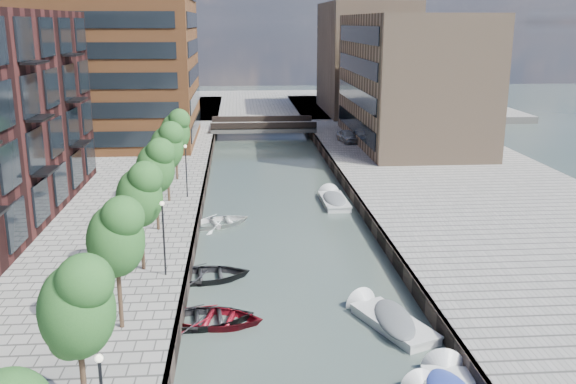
{
  "coord_description": "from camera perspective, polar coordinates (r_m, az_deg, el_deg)",
  "views": [
    {
      "loc": [
        -3.15,
        -8.63,
        14.17
      ],
      "look_at": [
        0.0,
        31.46,
        3.5
      ],
      "focal_mm": 40.0,
      "sensor_mm": 36.0,
      "label": 1
    }
  ],
  "objects": [
    {
      "name": "lamp_2",
      "position": [
        49.95,
        -9.05,
        2.36
      ],
      "size": [
        0.24,
        0.24,
        4.12
      ],
      "color": "black",
      "rests_on": "quay_left"
    },
    {
      "name": "water",
      "position": [
        50.75,
        -0.76,
        -1.35
      ],
      "size": [
        300.0,
        300.0,
        0.0
      ],
      "primitive_type": "plane",
      "color": "#38473F",
      "rests_on": "ground"
    },
    {
      "name": "lamp_1",
      "position": [
        34.56,
        -11.02,
        -3.38
      ],
      "size": [
        0.24,
        0.24,
        4.12
      ],
      "color": "black",
      "rests_on": "quay_left"
    },
    {
      "name": "tan_block_near",
      "position": [
        73.44,
        10.8,
        9.79
      ],
      "size": [
        12.0,
        25.0,
        14.0
      ],
      "primitive_type": "cube",
      "color": "#8E7057",
      "rests_on": "quay_right"
    },
    {
      "name": "far_closure",
      "position": [
        109.53,
        -2.84,
        7.68
      ],
      "size": [
        80.0,
        40.0,
        1.0
      ],
      "primitive_type": "cube",
      "color": "gray",
      "rests_on": "ground"
    },
    {
      "name": "car",
      "position": [
        73.22,
        5.31,
        4.98
      ],
      "size": [
        2.29,
        4.25,
        1.37
      ],
      "primitive_type": "imported",
      "rotation": [
        0.0,
        0.0,
        0.17
      ],
      "color": "#B6B9BC",
      "rests_on": "quay_right"
    },
    {
      "name": "sloop_3",
      "position": [
        46.49,
        -6.12,
        -2.97
      ],
      "size": [
        5.63,
        4.98,
        0.97
      ],
      "primitive_type": "imported",
      "rotation": [
        0.0,
        0.0,
        2.0
      ],
      "color": "white",
      "rests_on": "ground"
    },
    {
      "name": "bridge",
      "position": [
        81.7,
        -2.24,
        5.85
      ],
      "size": [
        13.0,
        6.0,
        1.3
      ],
      "color": "gray",
      "rests_on": "ground"
    },
    {
      "name": "sloop_4",
      "position": [
        37.07,
        -7.28,
        -7.74
      ],
      "size": [
        5.39,
        4.09,
        1.05
      ],
      "primitive_type": "imported",
      "rotation": [
        0.0,
        0.0,
        1.67
      ],
      "color": "black",
      "rests_on": "ground"
    },
    {
      "name": "sloop_1",
      "position": [
        32.0,
        -7.51,
        -11.56
      ],
      "size": [
        5.33,
        4.05,
        1.04
      ],
      "primitive_type": "imported",
      "rotation": [
        0.0,
        0.0,
        1.67
      ],
      "color": "black",
      "rests_on": "ground"
    },
    {
      "name": "tree_2",
      "position": [
        28.57,
        -15.08,
        -3.75
      ],
      "size": [
        2.5,
        2.5,
        5.95
      ],
      "color": "#382619",
      "rests_on": "quay_left"
    },
    {
      "name": "tree_5",
      "position": [
        48.74,
        -10.75,
        4.12
      ],
      "size": [
        2.5,
        2.5,
        5.95
      ],
      "color": "#382619",
      "rests_on": "quay_left"
    },
    {
      "name": "sloop_2",
      "position": [
        31.96,
        -6.62,
        -11.57
      ],
      "size": [
        5.45,
        4.35,
        1.01
      ],
      "primitive_type": "imported",
      "rotation": [
        0.0,
        0.0,
        1.38
      ],
      "color": "maroon",
      "rests_on": "ground"
    },
    {
      "name": "tree_4",
      "position": [
        41.93,
        -11.73,
        2.34
      ],
      "size": [
        2.5,
        2.5,
        5.95
      ],
      "color": "#382619",
      "rests_on": "quay_left"
    },
    {
      "name": "tower",
      "position": [
        74.94,
        -15.75,
        15.73
      ],
      "size": [
        18.0,
        18.0,
        30.0
      ],
      "primitive_type": "cube",
      "color": "brown",
      "rests_on": "quay_left"
    },
    {
      "name": "motorboat_1",
      "position": [
        32.03,
        8.86,
        -11.16
      ],
      "size": [
        3.76,
        5.66,
        1.79
      ],
      "color": "silver",
      "rests_on": "ground"
    },
    {
      "name": "tree_1",
      "position": [
        22.19,
        -18.29,
        -9.49
      ],
      "size": [
        2.5,
        2.5,
        5.95
      ],
      "color": "#382619",
      "rests_on": "quay_left"
    },
    {
      "name": "quay_wall_left",
      "position": [
        50.6,
        -7.67,
        -0.95
      ],
      "size": [
        0.25,
        140.0,
        1.0
      ],
      "primitive_type": "cube",
      "color": "#332823",
      "rests_on": "ground"
    },
    {
      "name": "quay_right",
      "position": [
        54.02,
        16.43,
        -0.42
      ],
      "size": [
        20.0,
        140.0,
        1.0
      ],
      "primitive_type": "cube",
      "color": "gray",
      "rests_on": "ground"
    },
    {
      "name": "motorboat_4",
      "position": [
        52.03,
        4.05,
        -0.73
      ],
      "size": [
        2.02,
        5.53,
        1.83
      ],
      "color": "beige",
      "rests_on": "ground"
    },
    {
      "name": "quay_wall_right",
      "position": [
        51.35,
        6.05,
        -0.66
      ],
      "size": [
        0.25,
        140.0,
        1.0
      ],
      "primitive_type": "cube",
      "color": "#332823",
      "rests_on": "ground"
    },
    {
      "name": "tree_6",
      "position": [
        55.6,
        -10.0,
        5.46
      ],
      "size": [
        2.5,
        2.5,
        5.95
      ],
      "color": "#382619",
      "rests_on": "quay_left"
    },
    {
      "name": "tree_3",
      "position": [
        35.19,
        -13.09,
        -0.12
      ],
      "size": [
        2.5,
        2.5,
        5.95
      ],
      "color": "#382619",
      "rests_on": "quay_left"
    },
    {
      "name": "tan_block_far",
      "position": [
        98.64,
        6.85,
        11.76
      ],
      "size": [
        12.0,
        20.0,
        16.0
      ],
      "primitive_type": "cube",
      "color": "#8E7057",
      "rests_on": "quay_right"
    }
  ]
}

